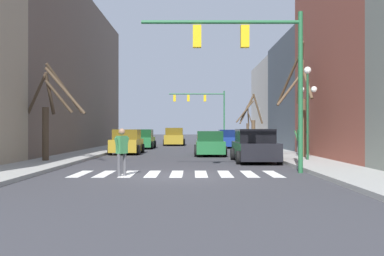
{
  "coord_description": "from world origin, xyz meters",
  "views": [
    {
      "loc": [
        0.57,
        -15.9,
        1.68
      ],
      "look_at": [
        0.43,
        28.6,
        1.77
      ],
      "focal_mm": 42.0,
      "sensor_mm": 36.0,
      "label": 1
    }
  ],
  "objects_px": {
    "car_at_intersection": "(256,147)",
    "street_tree_left_mid": "(302,103)",
    "car_parked_right_mid": "(143,140)",
    "car_driving_away_lane": "(230,139)",
    "car_parked_right_near": "(176,137)",
    "traffic_signal_far": "(205,104)",
    "street_tree_right_mid": "(254,124)",
    "car_parked_left_mid": "(128,142)",
    "street_tree_left_near": "(53,111)",
    "street_lamp_right_corner": "(309,94)",
    "traffic_signal_near": "(256,57)",
    "street_tree_right_near": "(249,128)",
    "car_driving_toward_lane": "(211,144)",
    "pedestrian_on_left_sidewalk": "(123,148)",
    "pedestrian_on_right_sidewalk": "(302,137)"
  },
  "relations": [
    {
      "from": "pedestrian_on_left_sidewalk",
      "to": "street_tree_left_near",
      "type": "xyz_separation_m",
      "value": [
        -4.39,
        6.01,
        1.54
      ]
    },
    {
      "from": "car_driving_toward_lane",
      "to": "car_at_intersection",
      "type": "relative_size",
      "value": 0.96
    },
    {
      "from": "car_parked_right_near",
      "to": "street_tree_left_mid",
      "type": "height_order",
      "value": "street_tree_left_mid"
    },
    {
      "from": "car_parked_right_mid",
      "to": "car_parked_left_mid",
      "type": "bearing_deg",
      "value": 179.49
    },
    {
      "from": "street_lamp_right_corner",
      "to": "car_parked_left_mid",
      "type": "relative_size",
      "value": 1.12
    },
    {
      "from": "car_driving_away_lane",
      "to": "pedestrian_on_right_sidewalk",
      "type": "relative_size",
      "value": 2.38
    },
    {
      "from": "car_parked_left_mid",
      "to": "pedestrian_on_right_sidewalk",
      "type": "bearing_deg",
      "value": -109.28
    },
    {
      "from": "street_lamp_right_corner",
      "to": "car_parked_left_mid",
      "type": "distance_m",
      "value": 13.09
    },
    {
      "from": "pedestrian_on_left_sidewalk",
      "to": "street_tree_left_near",
      "type": "height_order",
      "value": "street_tree_left_near"
    },
    {
      "from": "traffic_signal_near",
      "to": "car_at_intersection",
      "type": "xyz_separation_m",
      "value": [
        0.79,
        5.66,
        -3.66
      ]
    },
    {
      "from": "car_parked_right_mid",
      "to": "street_tree_right_mid",
      "type": "distance_m",
      "value": 9.55
    },
    {
      "from": "car_driving_away_lane",
      "to": "street_tree_left_near",
      "type": "xyz_separation_m",
      "value": [
        -10.13,
        -17.87,
        1.79
      ]
    },
    {
      "from": "street_lamp_right_corner",
      "to": "car_at_intersection",
      "type": "relative_size",
      "value": 0.97
    },
    {
      "from": "car_driving_toward_lane",
      "to": "street_tree_right_mid",
      "type": "distance_m",
      "value": 10.57
    },
    {
      "from": "street_tree_right_mid",
      "to": "car_driving_away_lane",
      "type": "bearing_deg",
      "value": 138.56
    },
    {
      "from": "car_parked_right_mid",
      "to": "pedestrian_on_right_sidewalk",
      "type": "height_order",
      "value": "pedestrian_on_right_sidewalk"
    },
    {
      "from": "car_at_intersection",
      "to": "car_parked_left_mid",
      "type": "height_order",
      "value": "car_at_intersection"
    },
    {
      "from": "traffic_signal_far",
      "to": "street_tree_right_mid",
      "type": "xyz_separation_m",
      "value": [
        3.61,
        -19.54,
        -2.78
      ]
    },
    {
      "from": "car_at_intersection",
      "to": "pedestrian_on_right_sidewalk",
      "type": "bearing_deg",
      "value": -41.55
    },
    {
      "from": "car_parked_left_mid",
      "to": "street_tree_left_near",
      "type": "height_order",
      "value": "street_tree_left_near"
    },
    {
      "from": "traffic_signal_far",
      "to": "pedestrian_on_right_sidewalk",
      "type": "height_order",
      "value": "traffic_signal_far"
    },
    {
      "from": "street_lamp_right_corner",
      "to": "street_tree_left_mid",
      "type": "distance_m",
      "value": 2.55
    },
    {
      "from": "street_lamp_right_corner",
      "to": "pedestrian_on_right_sidewalk",
      "type": "distance_m",
      "value": 4.7
    },
    {
      "from": "traffic_signal_near",
      "to": "street_tree_right_mid",
      "type": "relative_size",
      "value": 1.36
    },
    {
      "from": "car_parked_left_mid",
      "to": "street_tree_right_mid",
      "type": "xyz_separation_m",
      "value": [
        9.53,
        8.01,
        1.35
      ]
    },
    {
      "from": "pedestrian_on_left_sidewalk",
      "to": "street_tree_right_mid",
      "type": "xyz_separation_m",
      "value": [
        7.64,
        22.2,
        1.12
      ]
    },
    {
      "from": "traffic_signal_near",
      "to": "car_parked_left_mid",
      "type": "height_order",
      "value": "traffic_signal_near"
    },
    {
      "from": "traffic_signal_near",
      "to": "street_tree_right_near",
      "type": "bearing_deg",
      "value": 83.51
    },
    {
      "from": "pedestrian_on_left_sidewalk",
      "to": "street_tree_left_mid",
      "type": "bearing_deg",
      "value": 170.99
    },
    {
      "from": "car_at_intersection",
      "to": "street_tree_left_mid",
      "type": "xyz_separation_m",
      "value": [
        2.82,
        2.04,
        2.31
      ]
    },
    {
      "from": "street_lamp_right_corner",
      "to": "pedestrian_on_right_sidewalk",
      "type": "xyz_separation_m",
      "value": [
        0.64,
        4.09,
        -2.21
      ]
    },
    {
      "from": "street_tree_right_near",
      "to": "street_tree_left_near",
      "type": "xyz_separation_m",
      "value": [
        -12.57,
        -23.98,
        0.72
      ]
    },
    {
      "from": "car_at_intersection",
      "to": "car_driving_away_lane",
      "type": "distance_m",
      "value": 17.08
    },
    {
      "from": "traffic_signal_far",
      "to": "street_tree_right_mid",
      "type": "distance_m",
      "value": 20.07
    },
    {
      "from": "pedestrian_on_left_sidewalk",
      "to": "street_tree_left_near",
      "type": "bearing_deg",
      "value": -109.0
    },
    {
      "from": "traffic_signal_near",
      "to": "traffic_signal_far",
      "type": "relative_size",
      "value": 0.86
    },
    {
      "from": "pedestrian_on_left_sidewalk",
      "to": "street_tree_right_mid",
      "type": "height_order",
      "value": "street_tree_right_mid"
    },
    {
      "from": "car_parked_right_near",
      "to": "car_parked_left_mid",
      "type": "height_order",
      "value": "car_parked_right_near"
    },
    {
      "from": "traffic_signal_far",
      "to": "pedestrian_on_right_sidewalk",
      "type": "xyz_separation_m",
      "value": [
        4.86,
        -31.32,
        -3.7
      ]
    },
    {
      "from": "car_at_intersection",
      "to": "street_tree_left_near",
      "type": "height_order",
      "value": "street_tree_left_near"
    },
    {
      "from": "traffic_signal_far",
      "to": "car_driving_toward_lane",
      "type": "distance_m",
      "value": 29.52
    },
    {
      "from": "traffic_signal_near",
      "to": "pedestrian_on_right_sidewalk",
      "type": "xyz_separation_m",
      "value": [
        3.99,
        9.28,
        -3.25
      ]
    },
    {
      "from": "car_parked_left_mid",
      "to": "pedestrian_on_left_sidewalk",
      "type": "distance_m",
      "value": 14.31
    },
    {
      "from": "traffic_signal_near",
      "to": "street_tree_right_near",
      "type": "xyz_separation_m",
      "value": [
        3.29,
        28.86,
        -2.62
      ]
    },
    {
      "from": "traffic_signal_far",
      "to": "street_lamp_right_corner",
      "type": "distance_m",
      "value": 35.7
    },
    {
      "from": "traffic_signal_far",
      "to": "pedestrian_on_left_sidewalk",
      "type": "bearing_deg",
      "value": -95.52
    },
    {
      "from": "car_parked_right_near",
      "to": "car_at_intersection",
      "type": "bearing_deg",
      "value": 12.08
    },
    {
      "from": "car_parked_left_mid",
      "to": "car_driving_away_lane",
      "type": "relative_size",
      "value": 0.98
    },
    {
      "from": "car_parked_right_mid",
      "to": "car_driving_away_lane",
      "type": "bearing_deg",
      "value": -79.86
    },
    {
      "from": "car_driving_toward_lane",
      "to": "car_driving_away_lane",
      "type": "relative_size",
      "value": 1.09
    }
  ]
}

